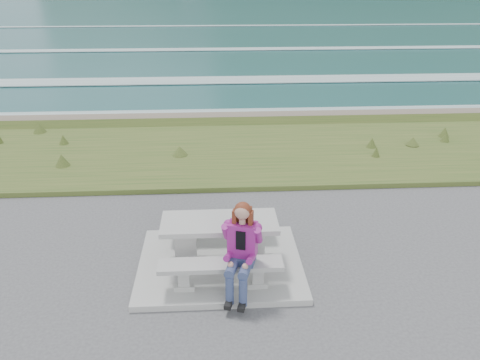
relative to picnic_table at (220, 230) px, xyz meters
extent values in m
cube|color=#AAAAA5|center=(0.00, 0.00, -0.63)|extent=(2.60, 2.10, 0.10)
cube|color=#AAAAA5|center=(-0.54, 0.00, -0.54)|extent=(0.62, 0.12, 0.08)
cube|color=#AAAAA5|center=(-0.54, 0.00, -0.25)|extent=(0.34, 0.09, 0.51)
cube|color=#AAAAA5|center=(-0.54, 0.00, 0.05)|extent=(0.62, 0.12, 0.08)
cube|color=#AAAAA5|center=(0.54, 0.00, -0.54)|extent=(0.62, 0.12, 0.08)
cube|color=#AAAAA5|center=(0.54, 0.00, -0.25)|extent=(0.34, 0.09, 0.51)
cube|color=#AAAAA5|center=(0.54, 0.00, 0.05)|extent=(0.62, 0.12, 0.08)
cube|color=#AAAAA5|center=(0.00, 0.00, 0.13)|extent=(1.80, 0.75, 0.08)
cube|color=#AAAAA5|center=(-0.54, -0.70, -0.54)|extent=(0.30, 0.12, 0.08)
cube|color=#AAAAA5|center=(-0.54, -0.70, -0.39)|extent=(0.17, 0.09, 0.22)
cube|color=#AAAAA5|center=(-0.54, -0.70, -0.24)|extent=(0.30, 0.12, 0.08)
cube|color=#AAAAA5|center=(0.54, -0.70, -0.54)|extent=(0.30, 0.12, 0.08)
cube|color=#AAAAA5|center=(0.54, -0.70, -0.39)|extent=(0.17, 0.09, 0.22)
cube|color=#AAAAA5|center=(0.54, -0.70, -0.24)|extent=(0.30, 0.12, 0.08)
cube|color=#AAAAA5|center=(0.00, -0.70, -0.17)|extent=(1.80, 0.35, 0.07)
cube|color=#AAAAA5|center=(-0.54, 0.70, -0.54)|extent=(0.30, 0.12, 0.08)
cube|color=#AAAAA5|center=(-0.54, 0.70, -0.39)|extent=(0.17, 0.09, 0.22)
cube|color=#AAAAA5|center=(-0.54, 0.70, -0.24)|extent=(0.30, 0.12, 0.08)
cube|color=#AAAAA5|center=(0.54, 0.70, -0.54)|extent=(0.30, 0.12, 0.08)
cube|color=#AAAAA5|center=(0.54, 0.70, -0.39)|extent=(0.17, 0.09, 0.22)
cube|color=#AAAAA5|center=(0.54, 0.70, -0.24)|extent=(0.30, 0.12, 0.08)
cube|color=#AAAAA5|center=(0.00, 0.70, -0.17)|extent=(1.80, 0.35, 0.07)
cube|color=#324D1D|center=(0.00, 5.00, -0.68)|extent=(160.00, 4.50, 0.22)
cube|color=#65574C|center=(0.00, 7.90, -0.68)|extent=(160.00, 0.80, 2.20)
cube|color=silver|center=(0.00, 14.00, -2.42)|extent=(220.00, 3.00, 0.06)
cube|color=silver|center=(0.00, 22.00, -2.42)|extent=(220.00, 2.00, 0.06)
cube|color=silver|center=(0.00, 34.00, -2.42)|extent=(220.00, 1.40, 0.06)
cube|color=silver|center=(0.00, 52.00, -2.42)|extent=(220.00, 1.00, 0.06)
cube|color=navy|center=(0.25, -0.90, -0.30)|extent=(0.54, 0.76, 0.56)
cube|color=#931D7E|center=(0.32, -0.68, 0.24)|extent=(0.45, 0.33, 0.51)
sphere|color=tan|center=(0.31, -0.70, 0.69)|extent=(0.22, 0.22, 0.22)
sphere|color=#4F1B12|center=(0.32, -0.68, 0.70)|extent=(0.24, 0.24, 0.24)
camera|label=1|loc=(-0.05, -6.32, 3.71)|focal=35.00mm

